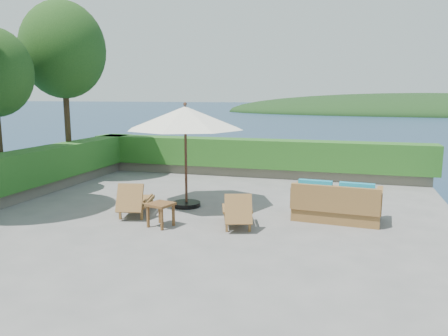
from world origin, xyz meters
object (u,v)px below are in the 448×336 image
(side_table, at_px, (161,207))
(wicker_loveseat, at_px, (336,205))
(patio_umbrella, at_px, (185,119))
(lounge_right, at_px, (237,211))
(lounge_left, at_px, (135,201))

(side_table, height_order, wicker_loveseat, wicker_loveseat)
(patio_umbrella, bearing_deg, side_table, -87.18)
(patio_umbrella, height_order, wicker_loveseat, patio_umbrella)
(lounge_right, bearing_deg, lounge_left, 157.75)
(patio_umbrella, distance_m, side_table, 2.64)
(side_table, bearing_deg, lounge_right, 17.13)
(patio_umbrella, relative_size, wicker_loveseat, 1.48)
(lounge_left, height_order, lounge_right, lounge_left)
(patio_umbrella, distance_m, wicker_loveseat, 4.35)
(patio_umbrella, xyz_separation_m, side_table, (0.09, -1.85, -1.88))
(lounge_left, bearing_deg, wicker_loveseat, -2.34)
(lounge_left, distance_m, side_table, 1.25)
(lounge_left, xyz_separation_m, side_table, (1.02, -0.73, 0.09))
(lounge_left, xyz_separation_m, wicker_loveseat, (4.80, 0.88, 0.02))
(lounge_right, xyz_separation_m, side_table, (-1.65, -0.51, 0.10))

